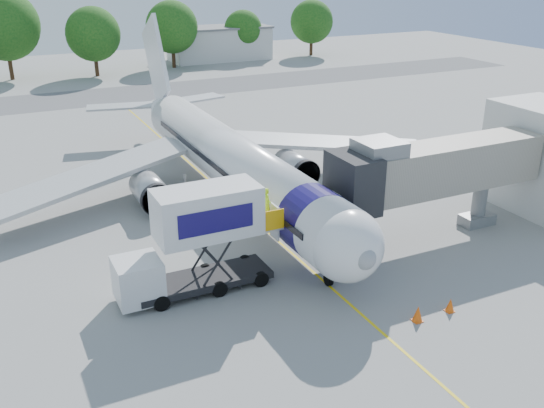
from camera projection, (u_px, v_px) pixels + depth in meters
name	position (u px, v px, depth m)	size (l,w,h in m)	color
ground	(253.00, 219.00, 39.51)	(160.00, 160.00, 0.00)	gray
guidance_line	(253.00, 219.00, 39.51)	(0.15, 70.00, 0.01)	yellow
taxiway_strip	(113.00, 95.00, 74.43)	(120.00, 10.00, 0.01)	#59595B
aircraft	(228.00, 159.00, 41.82)	(34.17, 37.73, 11.35)	white
jet_bridge	(427.00, 170.00, 35.28)	(13.90, 3.20, 6.60)	#9C9485
catering_hiloader	(196.00, 242.00, 30.11)	(8.50, 2.44, 5.50)	black
ground_tug	(367.00, 342.00, 25.67)	(4.05, 2.89, 1.46)	silver
safety_cone_a	(450.00, 305.00, 29.16)	(0.44, 0.44, 0.71)	#E3520B
safety_cone_b	(418.00, 314.00, 28.37)	(0.50, 0.50, 0.80)	#E3520B
outbuilding_right	(219.00, 43.00, 98.96)	(16.40, 7.40, 5.30)	silver
tree_c	(4.00, 25.00, 81.17)	(9.38, 9.38, 11.96)	#382314
tree_d	(93.00, 34.00, 84.24)	(7.51, 7.51, 9.58)	#382314
tree_e	(172.00, 27.00, 90.68)	(7.77, 7.77, 9.90)	#382314
tree_f	(243.00, 29.00, 98.71)	(6.18, 6.18, 7.88)	#382314
tree_g	(312.00, 22.00, 102.39)	(7.20, 7.20, 9.18)	#382314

